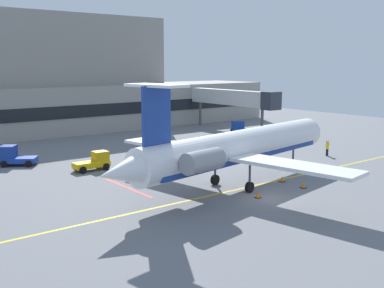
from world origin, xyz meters
TOP-DOWN VIEW (x-y plane):
  - ground at (-0.00, 0.00)m, footprint 120.00×120.00m
  - terminal_building at (3.30, 47.72)m, footprint 71.30×14.34m
  - jet_bridge_west at (24.04, 29.78)m, footprint 2.40×18.99m
  - regional_jet at (0.43, 4.26)m, footprint 29.51×23.30m
  - baggage_tug at (-12.07, 25.03)m, footprint 4.02×3.59m
  - pushback_tractor at (22.13, 26.56)m, footprint 3.06×3.93m
  - belt_loader at (-6.34, 17.92)m, footprint 3.63×1.72m
  - marshaller at (18.51, 7.96)m, footprint 0.83×0.34m
  - safety_cone_alpha at (4.81, 0.43)m, footprint 0.47×0.47m
  - safety_cone_bravo at (-0.49, 0.74)m, footprint 0.47×0.47m
  - safety_cone_charlie at (4.99, 2.98)m, footprint 0.47×0.47m

SIDE VIEW (x-z plane):
  - ground at x=0.00m, z-range -0.10..0.00m
  - safety_cone_alpha at x=4.81m, z-range -0.03..0.52m
  - safety_cone_bravo at x=-0.49m, z-range -0.03..0.52m
  - safety_cone_charlie at x=4.99m, z-range -0.03..0.52m
  - belt_loader at x=-6.34m, z-range -0.07..1.79m
  - pushback_tractor at x=22.13m, z-range -0.08..1.89m
  - marshaller at x=18.51m, z-range 0.01..1.84m
  - baggage_tug at x=-12.07m, z-range -0.10..2.05m
  - regional_jet at x=0.43m, z-range -1.12..8.12m
  - jet_bridge_west at x=24.04m, z-range 1.92..8.56m
  - terminal_building at x=3.30m, z-range -2.12..16.45m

